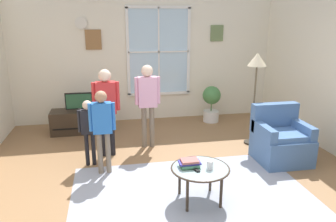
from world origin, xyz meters
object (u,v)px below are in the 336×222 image
object	(u,v)px
cup	(210,165)
floor_lamp	(257,69)
potted_plant_by_window	(211,102)
person_blue_shirt	(102,123)
tv_stand	(81,121)
book_stack	(190,163)
armchair	(281,141)
remote_near_books	(195,169)
person_pink_shirt	(148,97)
person_red_shirt	(106,103)
person_black_shirt	(89,125)
coffee_table	(200,170)
television	(79,101)
remote_near_cup	(197,162)

from	to	relation	value
cup	floor_lamp	distance (m)	2.36
potted_plant_by_window	person_blue_shirt	bearing A→B (deg)	-137.90
tv_stand	book_stack	world-z (taller)	book_stack
tv_stand	armchair	world-z (taller)	armchair
remote_near_books	person_blue_shirt	xyz separation A→B (m)	(-1.07, 1.04, 0.31)
person_pink_shirt	person_red_shirt	bearing A→B (deg)	-160.22
person_red_shirt	potted_plant_by_window	size ratio (longest dim) A/B	1.82
person_red_shirt	potted_plant_by_window	distance (m)	2.68
armchair	book_stack	distance (m)	1.92
armchair	person_blue_shirt	world-z (taller)	person_blue_shirt
armchair	person_black_shirt	distance (m)	2.98
coffee_table	cup	xyz separation A→B (m)	(0.10, -0.05, 0.08)
television	person_black_shirt	bearing A→B (deg)	-81.15
book_stack	person_pink_shirt	world-z (taller)	person_pink_shirt
television	book_stack	world-z (taller)	television
coffee_table	person_red_shirt	size ratio (longest dim) A/B	0.50
remote_near_cup	floor_lamp	distance (m)	2.31
armchair	cup	xyz separation A→B (m)	(-1.48, -0.97, 0.17)
tv_stand	person_black_shirt	bearing A→B (deg)	-81.17
person_black_shirt	cup	bearing A→B (deg)	-42.89
book_stack	cup	xyz separation A→B (m)	(0.23, -0.10, 0.01)
person_red_shirt	potted_plant_by_window	world-z (taller)	person_red_shirt
potted_plant_by_window	person_red_shirt	bearing A→B (deg)	-147.24
book_stack	potted_plant_by_window	world-z (taller)	potted_plant_by_window
armchair	remote_near_books	world-z (taller)	armchair
tv_stand	coffee_table	world-z (taller)	coffee_table
tv_stand	person_red_shirt	bearing A→B (deg)	-67.43
armchair	book_stack	bearing A→B (deg)	-152.96
person_black_shirt	coffee_table	bearing A→B (deg)	-43.89
person_red_shirt	book_stack	bearing A→B (deg)	-58.67
television	person_black_shirt	size ratio (longest dim) A/B	0.51
potted_plant_by_window	cup	bearing A→B (deg)	-108.44
person_blue_shirt	floor_lamp	world-z (taller)	floor_lamp
person_red_shirt	floor_lamp	bearing A→B (deg)	1.32
television	remote_near_books	size ratio (longest dim) A/B	3.71
remote_near_cup	armchair	bearing A→B (deg)	26.43
tv_stand	potted_plant_by_window	xyz separation A→B (m)	(2.74, 0.18, 0.22)
remote_near_cup	floor_lamp	xyz separation A→B (m)	(1.46, 1.55, 0.90)
remote_near_books	person_red_shirt	xyz separation A→B (m)	(-1.00, 1.68, 0.44)
book_stack	cup	size ratio (longest dim) A/B	2.49
remote_near_cup	remote_near_books	bearing A→B (deg)	-111.12
person_red_shirt	potted_plant_by_window	xyz separation A→B (m)	(2.22, 1.43, -0.45)
floor_lamp	remote_near_cup	bearing A→B (deg)	-133.28
television	book_stack	xyz separation A→B (m)	(1.48, -2.82, -0.14)
cup	remote_near_cup	size ratio (longest dim) A/B	0.75
person_pink_shirt	television	bearing A→B (deg)	140.50
remote_near_books	person_red_shirt	distance (m)	2.00
television	remote_near_books	world-z (taller)	television
armchair	coffee_table	bearing A→B (deg)	-149.83
person_blue_shirt	floor_lamp	size ratio (longest dim) A/B	0.76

